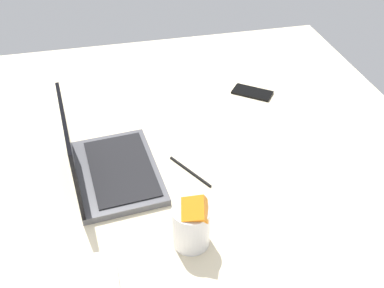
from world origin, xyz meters
TOP-DOWN VIEW (x-y plane):
  - bed_mattress at (0.00, 0.00)cm, footprint 180.00×140.00cm
  - laptop at (5.77, 30.50)cm, footprint 34.97×25.94cm
  - snack_cup at (-22.24, 12.04)cm, footprint 10.25×9.00cm
  - cell_phone at (38.92, -24.49)cm, footprint 13.91×15.25cm
  - charger_cable at (2.33, 6.83)cm, footprint 15.06×8.96cm

SIDE VIEW (x-z plane):
  - bed_mattress at x=0.00cm, z-range 0.00..18.00cm
  - charger_cable at x=2.33cm, z-range 18.00..18.60cm
  - cell_phone at x=38.92cm, z-range 18.00..18.80cm
  - laptop at x=5.77cm, z-range 10.91..33.91cm
  - snack_cup at x=-22.24cm, z-range 16.63..31.68cm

